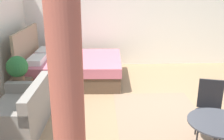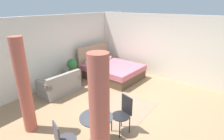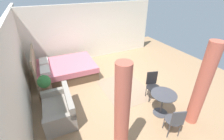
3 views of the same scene
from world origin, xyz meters
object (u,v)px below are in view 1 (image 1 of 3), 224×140
(bed, at_px, (71,68))
(balcony_table, at_px, (216,137))
(couch, at_px, (21,114))
(nightstand, at_px, (21,93))
(potted_plant, at_px, (17,68))
(cafe_chair_near_couch, at_px, (210,106))

(bed, distance_m, balcony_table, 3.86)
(balcony_table, bearing_deg, couch, 66.81)
(nightstand, bearing_deg, potted_plant, -164.67)
(couch, relative_size, nightstand, 2.71)
(potted_plant, bearing_deg, balcony_table, -123.85)
(couch, distance_m, balcony_table, 2.84)
(bed, height_order, cafe_chair_near_couch, bed)
(potted_plant, relative_size, balcony_table, 0.71)
(nightstand, relative_size, cafe_chair_near_couch, 0.54)
(cafe_chair_near_couch, bearing_deg, balcony_table, 163.37)
(bed, relative_size, nightstand, 4.62)
(bed, distance_m, potted_plant, 1.66)
(potted_plant, bearing_deg, couch, -163.75)
(cafe_chair_near_couch, bearing_deg, nightstand, 67.41)
(nightstand, xyz_separation_m, balcony_table, (-2.00, -2.86, 0.24))
(nightstand, bearing_deg, couch, -163.85)
(balcony_table, bearing_deg, nightstand, 55.04)
(potted_plant, bearing_deg, bed, -30.05)
(bed, height_order, potted_plant, bed)
(bed, height_order, couch, bed)
(couch, bearing_deg, potted_plant, 16.25)
(bed, bearing_deg, potted_plant, 149.95)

